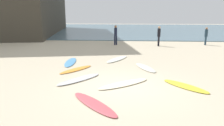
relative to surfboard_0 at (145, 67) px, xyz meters
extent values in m
plane|color=beige|center=(-1.12, -3.03, -0.04)|extent=(120.00, 120.00, 0.00)
cube|color=slate|center=(-1.12, 31.95, 0.00)|extent=(120.00, 40.00, 0.08)
ellipsoid|color=silver|center=(0.00, 0.00, 0.00)|extent=(1.31, 2.24, 0.07)
ellipsoid|color=#F5E9C4|center=(-1.08, -2.83, 0.00)|extent=(2.29, 2.00, 0.07)
ellipsoid|color=white|center=(-1.63, 2.03, 0.00)|extent=(1.56, 2.46, 0.08)
ellipsoid|color=#F89835|center=(-3.61, -0.70, 0.00)|extent=(1.58, 2.09, 0.06)
ellipsoid|color=white|center=(-3.04, -2.40, 0.01)|extent=(1.81, 2.18, 0.09)
ellipsoid|color=#539BD7|center=(-4.37, 0.98, 0.00)|extent=(0.87, 2.57, 0.07)
ellipsoid|color=#D35059|center=(-1.99, -4.91, 0.00)|extent=(1.95, 2.13, 0.06)
ellipsoid|color=yellow|center=(1.35, -2.93, 0.00)|extent=(1.78, 1.96, 0.06)
cylinder|color=#1E3342|center=(6.28, 9.31, 0.36)|extent=(0.14, 0.14, 0.80)
cylinder|color=#1E3342|center=(6.32, 9.50, 0.36)|extent=(0.14, 0.14, 0.80)
cylinder|color=#1E3342|center=(6.30, 9.40, 1.09)|extent=(0.33, 0.33, 0.66)
sphere|color=#9E7051|center=(6.30, 9.40, 1.53)|extent=(0.22, 0.22, 0.22)
cylinder|color=black|center=(1.80, 8.47, 0.39)|extent=(0.14, 0.14, 0.86)
cylinder|color=black|center=(1.80, 8.27, 0.39)|extent=(0.14, 0.14, 0.86)
cylinder|color=black|center=(1.80, 8.37, 1.18)|extent=(0.28, 0.28, 0.72)
sphere|color=tan|center=(1.80, 8.37, 1.66)|extent=(0.23, 0.23, 0.23)
cylinder|color=#191E33|center=(-2.23, 8.72, 0.40)|extent=(0.14, 0.14, 0.88)
cylinder|color=#191E33|center=(-2.08, 8.85, 0.40)|extent=(0.14, 0.14, 0.88)
cylinder|color=#191E33|center=(-2.15, 8.79, 1.20)|extent=(0.40, 0.40, 0.73)
sphere|color=#9E7051|center=(-2.15, 8.79, 1.69)|extent=(0.24, 0.24, 0.24)
camera|label=1|loc=(-0.92, -11.11, 2.76)|focal=33.91mm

